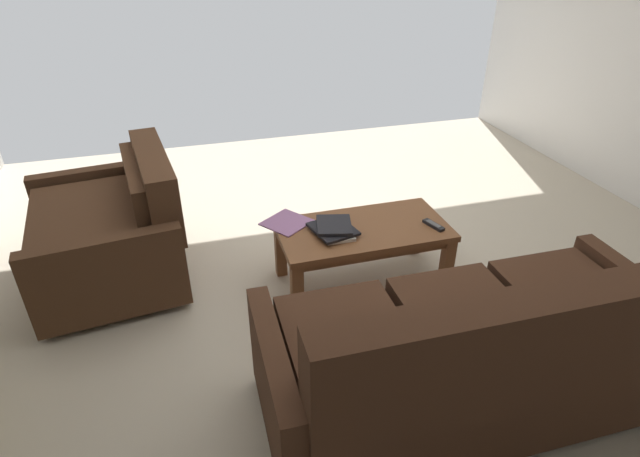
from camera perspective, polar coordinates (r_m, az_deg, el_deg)
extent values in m
cube|color=beige|center=(3.48, 3.34, -6.01)|extent=(5.59, 5.76, 0.01)
cylinder|color=black|center=(3.36, 24.21, -9.84)|extent=(0.05, 0.05, 0.06)
cylinder|color=black|center=(2.78, -3.41, -16.34)|extent=(0.05, 0.05, 0.06)
cylinder|color=black|center=(3.03, 32.23, -17.53)|extent=(0.05, 0.05, 0.06)
cube|color=#472B1C|center=(2.62, 15.80, -14.44)|extent=(1.75, 0.84, 0.39)
cube|color=#472B1C|center=(2.78, 26.76, -7.33)|extent=(0.55, 0.73, 0.10)
cube|color=#472B1C|center=(2.47, 16.37, -10.07)|extent=(0.55, 0.73, 0.10)
cube|color=#472B1C|center=(2.27, 3.34, -12.97)|extent=(0.55, 0.73, 0.10)
cube|color=#472B1C|center=(2.15, 21.87, -12.71)|extent=(1.74, 0.21, 0.52)
cube|color=#472B1C|center=(2.56, 31.12, -7.71)|extent=(0.52, 0.13, 0.38)
cube|color=#472B1C|center=(2.22, 20.27, -10.93)|extent=(0.52, 0.13, 0.38)
cube|color=#472B1C|center=(1.98, 5.86, -14.51)|extent=(0.52, 0.13, 0.38)
cube|color=#472B1C|center=(3.09, 31.08, -8.78)|extent=(0.11, 0.82, 0.55)
cube|color=#472B1C|center=(2.32, -5.02, -17.94)|extent=(0.11, 0.82, 0.55)
cylinder|color=black|center=(4.16, -27.67, -2.62)|extent=(0.06, 0.06, 0.06)
cylinder|color=black|center=(3.49, -27.94, -9.25)|extent=(0.06, 0.06, 0.06)
cylinder|color=black|center=(4.13, -17.38, -0.55)|extent=(0.06, 0.06, 0.06)
cylinder|color=black|center=(3.45, -15.53, -6.83)|extent=(0.06, 0.06, 0.06)
cube|color=#4C301E|center=(3.67, -22.84, -1.72)|extent=(0.99, 1.06, 0.38)
cube|color=#4C301E|center=(3.56, -23.92, 1.51)|extent=(0.88, 0.98, 0.10)
cube|color=#4C301E|center=(3.50, -17.94, 4.68)|extent=(0.30, 0.97, 0.46)
cube|color=#4C301E|center=(3.50, -19.71, 4.32)|extent=(0.22, 0.87, 0.32)
cube|color=#4C301E|center=(4.11, -23.44, 2.74)|extent=(0.88, 0.21, 0.54)
cube|color=#4C301E|center=(3.18, -22.57, -5.33)|extent=(0.88, 0.21, 0.54)
cube|color=brown|center=(3.26, 4.87, -0.16)|extent=(1.09, 0.56, 0.04)
cube|color=brown|center=(3.28, 4.84, -0.84)|extent=(1.00, 0.50, 0.05)
cube|color=brown|center=(3.73, 10.66, -0.13)|extent=(0.07, 0.07, 0.38)
cube|color=brown|center=(3.44, -4.46, -2.48)|extent=(0.07, 0.07, 0.38)
cube|color=brown|center=(3.39, 14.05, -3.98)|extent=(0.07, 0.07, 0.38)
cube|color=brown|center=(3.07, -2.59, -7.03)|extent=(0.07, 0.07, 0.38)
cube|color=silver|center=(3.18, 1.77, -0.32)|extent=(0.18, 0.27, 0.02)
cube|color=black|center=(3.17, 1.47, -0.05)|extent=(0.30, 0.32, 0.02)
cube|color=black|center=(3.17, 1.59, 0.36)|extent=(0.27, 0.29, 0.02)
cube|color=black|center=(3.32, 12.64, 0.38)|extent=(0.09, 0.17, 0.02)
cube|color=#59595B|center=(3.32, 12.66, 0.54)|extent=(0.06, 0.11, 0.00)
cube|color=#996699|center=(3.29, -3.76, 0.69)|extent=(0.37, 0.37, 0.01)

